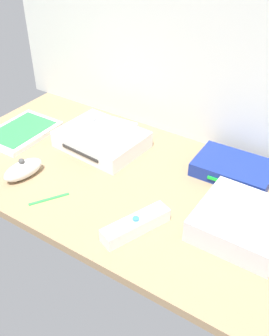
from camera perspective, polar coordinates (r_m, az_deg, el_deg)
The scene contains 10 objects.
ground_plane at distance 93.06cm, azimuth 0.00°, elevation -2.49°, with size 100.00×48.00×2.00cm, color #9E7F5B.
back_wall at distance 97.49cm, azimuth 8.54°, elevation 20.87°, with size 110.00×1.20×64.00cm, color silver.
game_console at distance 103.85cm, azimuth -4.71°, elevation 4.10°, with size 22.15×17.70×4.40cm.
mini_computer at distance 81.33cm, azimuth 15.10°, elevation -7.47°, with size 17.07×17.07×5.30cm.
game_case at distance 113.89cm, azimuth -15.86°, elevation 5.01°, with size 13.77×19.12×1.56cm.
network_router at distance 96.57cm, azimuth 14.02°, elevation -0.10°, with size 18.37×12.80×3.40cm.
remote_wand at distance 79.59cm, azimuth 0.19°, elevation -8.16°, with size 8.71×15.10×3.40cm.
remote_nunchuk at distance 96.41cm, azimuth -15.64°, elevation -0.22°, with size 6.13×10.63×5.10cm.
remote_classic_pad at distance 102.91cm, azimuth -4.13°, elevation 5.90°, with size 15.07×9.27×2.40cm.
stylus_pen at distance 89.40cm, azimuth -12.16°, elevation -4.24°, with size 0.70×0.70×9.00cm, color green.
Camera 1 is at (39.95, -60.71, 57.12)cm, focal length 42.60 mm.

